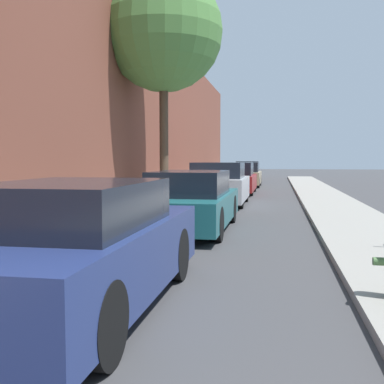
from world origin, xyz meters
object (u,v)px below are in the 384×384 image
Objects in this scene: parked_car_champagne at (245,175)px; parked_car_teal at (191,202)px; parked_car_navy at (79,248)px; parked_car_red at (235,179)px; street_tree_far at (163,33)px; parked_car_grey at (248,172)px; parked_car_silver at (219,185)px.

parked_car_teal is at bearing -90.10° from parked_car_champagne.
parked_car_red reaches higher than parked_car_navy.
parked_car_red is at bearing 75.84° from street_tree_far.
parked_car_navy is 0.58× the size of street_tree_far.
parked_car_navy is 0.98× the size of parked_car_red.
parked_car_teal is 7.06m from street_tree_far.
parked_car_navy is 5.69m from parked_car_teal.
parked_car_navy is at bearing -90.50° from parked_car_champagne.
parked_car_teal is at bearing -89.68° from parked_car_grey.
street_tree_far is (-1.79, -12.28, 4.99)m from parked_car_champagne.
parked_car_champagne is (0.08, 5.51, -0.01)m from parked_car_red.
street_tree_far reaches higher than parked_car_silver.
street_tree_far is at bearing -140.57° from parked_car_silver.
parked_car_navy is 1.08× the size of parked_car_champagne.
parked_car_champagne reaches higher than parked_car_navy.
parked_car_red is at bearing -89.63° from parked_car_grey.
parked_car_silver is at bearing -89.98° from parked_car_grey.
parked_car_red is 5.51m from parked_car_champagne.
street_tree_far is (-1.76, 4.64, 5.01)m from parked_car_teal.
street_tree_far is at bearing -104.16° from parked_car_red.
parked_car_silver is 1.01× the size of parked_car_champagne.
parked_car_silver is at bearing -90.68° from parked_car_red.
parked_car_grey is (0.04, 28.09, 0.02)m from parked_car_navy.
parked_car_silver reaches higher than parked_car_champagne.
parked_car_silver is 5.42m from parked_car_red.
parked_car_navy is at bearing -91.67° from parked_car_teal.
parked_car_silver is at bearing 39.43° from street_tree_far.
parked_car_grey is at bearing 90.02° from parked_car_silver.
parked_car_grey reaches higher than parked_car_champagne.
parked_car_red reaches higher than parked_car_champagne.
parked_car_silver is (-0.12, 6.00, 0.06)m from parked_car_teal.
parked_car_champagne is at bearing 81.69° from street_tree_far.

